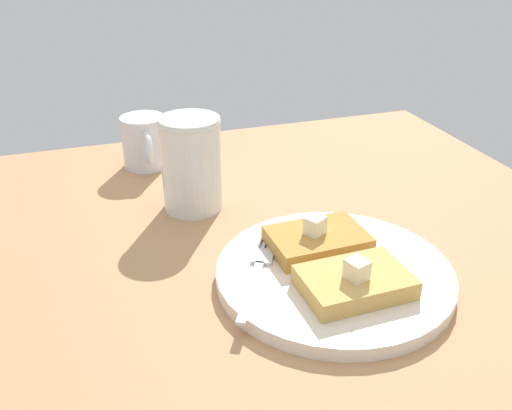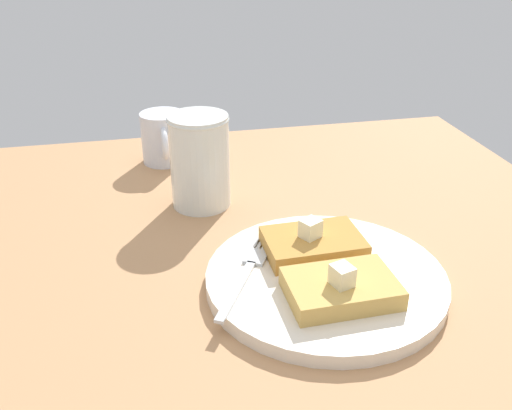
# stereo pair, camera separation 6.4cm
# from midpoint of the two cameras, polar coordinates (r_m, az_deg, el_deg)

# --- Properties ---
(table_surface) EXTENTS (0.96, 0.96, 0.02)m
(table_surface) POSITION_cam_midpoint_polar(r_m,az_deg,el_deg) (0.56, -5.24, -11.23)
(table_surface) COLOR tan
(table_surface) RESTS_ON ground
(plate) EXTENTS (0.24, 0.24, 0.01)m
(plate) POSITION_cam_midpoint_polar(r_m,az_deg,el_deg) (0.59, 4.73, -6.91)
(plate) COLOR silver
(plate) RESTS_ON table_surface
(toast_slice_left) EXTENTS (0.07, 0.10, 0.02)m
(toast_slice_left) POSITION_cam_midpoint_polar(r_m,az_deg,el_deg) (0.61, 3.20, -3.67)
(toast_slice_left) COLOR #BC853B
(toast_slice_left) RESTS_ON plate
(toast_slice_middle) EXTENTS (0.07, 0.10, 0.02)m
(toast_slice_middle) POSITION_cam_midpoint_polar(r_m,az_deg,el_deg) (0.55, 6.56, -7.80)
(toast_slice_middle) COLOR tan
(toast_slice_middle) RESTS_ON plate
(butter_pat_primary) EXTENTS (0.03, 0.03, 0.02)m
(butter_pat_primary) POSITION_cam_midpoint_polar(r_m,az_deg,el_deg) (0.60, 2.90, -2.13)
(butter_pat_primary) COLOR #F2EEC6
(butter_pat_primary) RESTS_ON toast_slice_left
(butter_pat_secondary) EXTENTS (0.02, 0.02, 0.02)m
(butter_pat_secondary) POSITION_cam_midpoint_polar(r_m,az_deg,el_deg) (0.53, 6.68, -6.54)
(butter_pat_secondary) COLOR beige
(butter_pat_secondary) RESTS_ON toast_slice_middle
(fork) EXTENTS (0.15, 0.09, 0.00)m
(fork) POSITION_cam_midpoint_polar(r_m,az_deg,el_deg) (0.58, -2.87, -6.52)
(fork) COLOR silver
(fork) RESTS_ON plate
(syrup_jar) EXTENTS (0.08, 0.08, 0.12)m
(syrup_jar) POSITION_cam_midpoint_polar(r_m,az_deg,el_deg) (0.72, -9.00, 3.64)
(syrup_jar) COLOR #3C1807
(syrup_jar) RESTS_ON table_surface
(coffee_mug) EXTENTS (0.09, 0.06, 0.08)m
(coffee_mug) POSITION_cam_midpoint_polar(r_m,az_deg,el_deg) (0.86, -13.20, 6.11)
(coffee_mug) COLOR silver
(coffee_mug) RESTS_ON table_surface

